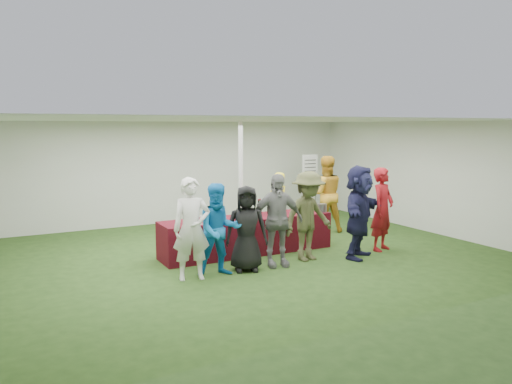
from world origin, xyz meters
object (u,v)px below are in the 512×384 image
customer_1 (219,230)px  staff_back (325,194)px  serving_table (247,235)px  dump_bucket (322,208)px  customer_2 (246,229)px  customer_6 (382,209)px  customer_3 (276,220)px  customer_0 (192,229)px  staff_pourer (278,206)px  customer_4 (308,216)px  customer_5 (359,212)px  wine_list_sign (310,172)px

customer_1 → staff_back: bearing=38.7°
serving_table → dump_bucket: size_ratio=16.81×
customer_1 → customer_2: bearing=12.9°
serving_table → customer_6: bearing=-23.0°
customer_2 → customer_3: (0.62, 0.00, 0.09)m
serving_table → customer_0: size_ratio=2.07×
staff_pourer → customer_1: customer_1 is taller
customer_6 → dump_bucket: bearing=113.4°
serving_table → customer_4: bearing=-52.6°
customer_2 → customer_5: bearing=14.1°
wine_list_sign → staff_pourer: bearing=-139.6°
customer_5 → staff_back: bearing=36.0°
customer_4 → customer_5: (0.99, -0.31, 0.05)m
customer_2 → wine_list_sign: bearing=63.6°
customer_0 → customer_5: size_ratio=0.95×
staff_back → customer_2: (-3.20, -2.08, -0.16)m
wine_list_sign → customer_4: size_ratio=1.04×
wine_list_sign → customer_2: size_ratio=1.17×
serving_table → customer_1: 1.66m
staff_pourer → customer_2: size_ratio=1.00×
staff_pourer → customer_2: 2.57m
customer_5 → customer_4: bearing=128.8°
serving_table → customer_5: customer_5 is taller
dump_bucket → customer_2: customer_2 is taller
customer_0 → customer_1: bearing=9.2°
customer_2 → customer_6: size_ratio=0.89×
dump_bucket → staff_back: size_ratio=0.11×
dump_bucket → wine_list_sign: wine_list_sign is taller
serving_table → staff_back: staff_back is taller
serving_table → customer_2: (-0.58, -1.10, 0.40)m
serving_table → customer_3: 1.21m
customer_0 → customer_5: bearing=7.2°
staff_pourer → customer_6: customer_6 is taller
staff_pourer → customer_4: customer_4 is taller
customer_4 → customer_6: size_ratio=1.00×
customer_2 → customer_5: 2.37m
customer_6 → wine_list_sign: bearing=57.5°
customer_3 → customer_5: bearing=3.0°
customer_5 → staff_pourer: bearing=72.0°
staff_pourer → customer_2: staff_pourer is taller
staff_back → customer_6: bearing=108.0°
staff_pourer → staff_back: 1.48m
customer_0 → customer_1: customer_0 is taller
customer_3 → customer_6: size_ratio=1.00×
customer_0 → customer_4: size_ratio=1.00×
customer_1 → customer_5: bearing=5.3°
customer_5 → wine_list_sign: bearing=35.7°
wine_list_sign → customer_6: 3.71m
wine_list_sign → customer_0: 6.08m
customer_2 → customer_5: (2.35, -0.24, 0.15)m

